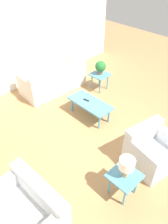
{
  "coord_description": "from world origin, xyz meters",
  "views": [
    {
      "loc": [
        -2.46,
        2.78,
        3.6
      ],
      "look_at": [
        0.27,
        0.13,
        0.55
      ],
      "focal_mm": 35.0,
      "sensor_mm": 36.0,
      "label": 1
    }
  ],
  "objects_px": {
    "side_table_lamp": "(124,178)",
    "table_lamp": "(127,165)",
    "side_table_plant": "(100,77)",
    "loveseat": "(28,212)",
    "sofa": "(54,80)",
    "coffee_table": "(90,104)",
    "armchair": "(151,150)",
    "potted_plant": "(101,67)"
  },
  "relations": [
    {
      "from": "sofa",
      "to": "armchair",
      "type": "height_order",
      "value": "sofa"
    },
    {
      "from": "potted_plant",
      "to": "side_table_plant",
      "type": "bearing_deg",
      "value": -90.0
    },
    {
      "from": "sofa",
      "to": "armchair",
      "type": "xyz_separation_m",
      "value": [
        -3.48,
        0.29,
        0.0
      ]
    },
    {
      "from": "side_table_lamp",
      "to": "armchair",
      "type": "bearing_deg",
      "value": -86.42
    },
    {
      "from": "sofa",
      "to": "coffee_table",
      "type": "distance_m",
      "value": 1.64
    },
    {
      "from": "side_table_lamp",
      "to": "table_lamp",
      "type": "relative_size",
      "value": 1.26
    },
    {
      "from": "armchair",
      "to": "side_table_plant",
      "type": "distance_m",
      "value": 2.88
    },
    {
      "from": "armchair",
      "to": "table_lamp",
      "type": "relative_size",
      "value": 2.53
    },
    {
      "from": "side_table_plant",
      "to": "side_table_lamp",
      "type": "distance_m",
      "value": 3.47
    },
    {
      "from": "coffee_table",
      "to": "potted_plant",
      "type": "relative_size",
      "value": 2.84
    },
    {
      "from": "loveseat",
      "to": "table_lamp",
      "type": "xyz_separation_m",
      "value": [
        -0.69,
        -1.47,
        0.47
      ]
    },
    {
      "from": "loveseat",
      "to": "table_lamp",
      "type": "relative_size",
      "value": 3.13
    },
    {
      "from": "side_table_lamp",
      "to": "potted_plant",
      "type": "height_order",
      "value": "potted_plant"
    },
    {
      "from": "potted_plant",
      "to": "table_lamp",
      "type": "height_order",
      "value": "potted_plant"
    },
    {
      "from": "coffee_table",
      "to": "side_table_lamp",
      "type": "distance_m",
      "value": 2.22
    },
    {
      "from": "sofa",
      "to": "side_table_lamp",
      "type": "xyz_separation_m",
      "value": [
        -3.54,
        1.25,
        0.1
      ]
    },
    {
      "from": "side_table_plant",
      "to": "side_table_lamp",
      "type": "height_order",
      "value": "same"
    },
    {
      "from": "side_table_lamp",
      "to": "table_lamp",
      "type": "xyz_separation_m",
      "value": [
        -0.0,
        -0.0,
        0.36
      ]
    },
    {
      "from": "coffee_table",
      "to": "side_table_plant",
      "type": "bearing_deg",
      "value": -57.9
    },
    {
      "from": "sofa",
      "to": "potted_plant",
      "type": "xyz_separation_m",
      "value": [
        -0.91,
        -1.0,
        0.42
      ]
    },
    {
      "from": "table_lamp",
      "to": "side_table_plant",
      "type": "bearing_deg",
      "value": -40.67
    },
    {
      "from": "coffee_table",
      "to": "potted_plant",
      "type": "height_order",
      "value": "potted_plant"
    },
    {
      "from": "side_table_lamp",
      "to": "potted_plant",
      "type": "xyz_separation_m",
      "value": [
        2.63,
        -2.26,
        0.32
      ]
    },
    {
      "from": "loveseat",
      "to": "side_table_plant",
      "type": "relative_size",
      "value": 2.49
    },
    {
      "from": "coffee_table",
      "to": "side_table_lamp",
      "type": "relative_size",
      "value": 2.28
    },
    {
      "from": "armchair",
      "to": "table_lamp",
      "type": "xyz_separation_m",
      "value": [
        -0.06,
        0.96,
        0.46
      ]
    },
    {
      "from": "loveseat",
      "to": "table_lamp",
      "type": "height_order",
      "value": "table_lamp"
    },
    {
      "from": "armchair",
      "to": "coffee_table",
      "type": "distance_m",
      "value": 1.86
    },
    {
      "from": "sofa",
      "to": "side_table_plant",
      "type": "xyz_separation_m",
      "value": [
        -0.91,
        -1.0,
        0.1
      ]
    },
    {
      "from": "loveseat",
      "to": "side_table_lamp",
      "type": "xyz_separation_m",
      "value": [
        -0.69,
        -1.47,
        0.11
      ]
    },
    {
      "from": "sofa",
      "to": "table_lamp",
      "type": "xyz_separation_m",
      "value": [
        -3.54,
        1.25,
        0.46
      ]
    },
    {
      "from": "armchair",
      "to": "loveseat",
      "type": "height_order",
      "value": "same"
    },
    {
      "from": "sofa",
      "to": "potted_plant",
      "type": "relative_size",
      "value": 4.75
    },
    {
      "from": "loveseat",
      "to": "table_lamp",
      "type": "bearing_deg",
      "value": 62.02
    },
    {
      "from": "loveseat",
      "to": "coffee_table",
      "type": "xyz_separation_m",
      "value": [
        1.22,
        -2.59,
        0.08
      ]
    },
    {
      "from": "side_table_plant",
      "to": "table_lamp",
      "type": "distance_m",
      "value": 3.49
    },
    {
      "from": "side_table_lamp",
      "to": "side_table_plant",
      "type": "bearing_deg",
      "value": -40.67
    },
    {
      "from": "sofa",
      "to": "table_lamp",
      "type": "distance_m",
      "value": 3.79
    },
    {
      "from": "sofa",
      "to": "coffee_table",
      "type": "height_order",
      "value": "sofa"
    },
    {
      "from": "side_table_plant",
      "to": "table_lamp",
      "type": "xyz_separation_m",
      "value": [
        -2.63,
        2.26,
        0.36
      ]
    },
    {
      "from": "loveseat",
      "to": "sofa",
      "type": "bearing_deg",
      "value": 133.49
    },
    {
      "from": "side_table_lamp",
      "to": "loveseat",
      "type": "bearing_deg",
      "value": 64.78
    }
  ]
}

